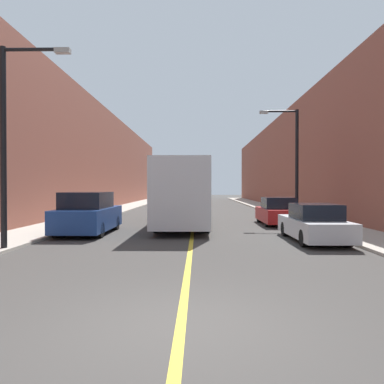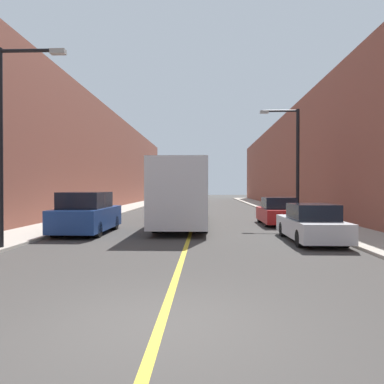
# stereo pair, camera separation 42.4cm
# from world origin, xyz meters

# --- Properties ---
(ground_plane) EXTENTS (200.00, 200.00, 0.00)m
(ground_plane) POSITION_xyz_m (0.00, 0.00, 0.00)
(ground_plane) COLOR #3F3D3A
(sidewalk_left) EXTENTS (2.70, 72.00, 0.10)m
(sidewalk_left) POSITION_xyz_m (-7.22, 30.00, 0.05)
(sidewalk_left) COLOR #B2AA9E
(sidewalk_left) RESTS_ON ground
(sidewalk_right) EXTENTS (2.70, 72.00, 0.10)m
(sidewalk_right) POSITION_xyz_m (7.22, 30.00, 0.05)
(sidewalk_right) COLOR #B2AA9E
(sidewalk_right) RESTS_ON ground
(building_row_left) EXTENTS (4.00, 72.00, 9.73)m
(building_row_left) POSITION_xyz_m (-10.57, 30.00, 4.87)
(building_row_left) COLOR brown
(building_row_left) RESTS_ON ground
(building_row_right) EXTENTS (4.00, 72.00, 9.43)m
(building_row_right) POSITION_xyz_m (10.57, 30.00, 4.72)
(building_row_right) COLOR brown
(building_row_right) RESTS_ON ground
(road_center_line) EXTENTS (0.16, 72.00, 0.01)m
(road_center_line) POSITION_xyz_m (0.00, 30.00, 0.00)
(road_center_line) COLOR gold
(road_center_line) RESTS_ON ground
(bus) EXTENTS (2.59, 12.01, 3.40)m
(bus) POSITION_xyz_m (-0.50, 15.38, 1.82)
(bus) COLOR silver
(bus) RESTS_ON ground
(parked_suv_left) EXTENTS (2.05, 4.80, 1.89)m
(parked_suv_left) POSITION_xyz_m (-4.72, 11.23, 0.88)
(parked_suv_left) COLOR navy
(parked_suv_left) RESTS_ON ground
(car_right_near) EXTENTS (1.77, 4.70, 1.46)m
(car_right_near) POSITION_xyz_m (4.78, 9.01, 0.66)
(car_right_near) COLOR silver
(car_right_near) RESTS_ON ground
(car_right_mid) EXTENTS (1.88, 4.21, 1.54)m
(car_right_mid) POSITION_xyz_m (4.75, 15.49, 0.69)
(car_right_mid) COLOR maroon
(car_right_mid) RESTS_ON ground
(street_lamp_left) EXTENTS (2.33, 0.24, 6.63)m
(street_lamp_left) POSITION_xyz_m (-5.96, 6.62, 3.91)
(street_lamp_left) COLOR black
(street_lamp_left) RESTS_ON sidewalk_left
(street_lamp_right) EXTENTS (2.33, 0.24, 6.65)m
(street_lamp_right) POSITION_xyz_m (5.96, 16.85, 3.91)
(street_lamp_right) COLOR black
(street_lamp_right) RESTS_ON sidewalk_right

